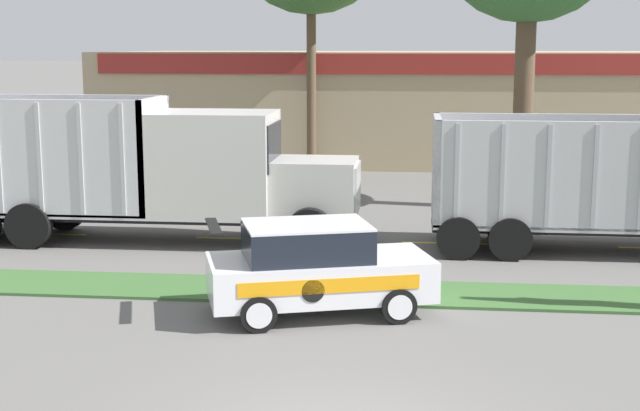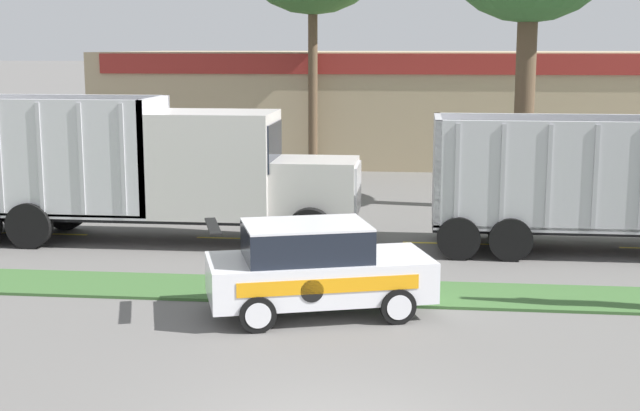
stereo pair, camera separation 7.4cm
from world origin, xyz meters
name	(u,v)px [view 2 (the right image)]	position (x,y,z in m)	size (l,w,h in m)	color
grass_verge	(365,292)	(0.00, 6.92, 0.03)	(120.00, 1.86, 0.06)	#3D6633
centre_line_3	(44,234)	(-8.93, 11.85, 0.00)	(2.40, 0.14, 0.01)	yellow
centre_line_4	(242,238)	(-3.53, 11.85, 0.00)	(2.40, 0.14, 0.01)	yellow
centre_line_5	(450,243)	(1.87, 11.85, 0.00)	(2.40, 0.14, 0.01)	yellow
dump_truck_lead	(171,174)	(-5.24, 11.33, 1.74)	(11.38, 2.64, 3.69)	black
rally_car	(315,268)	(-0.84, 5.45, 0.89)	(4.48, 2.99, 1.77)	white
store_building_backdrop	(423,104)	(1.17, 30.93, 2.37)	(27.61, 12.10, 4.73)	tan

